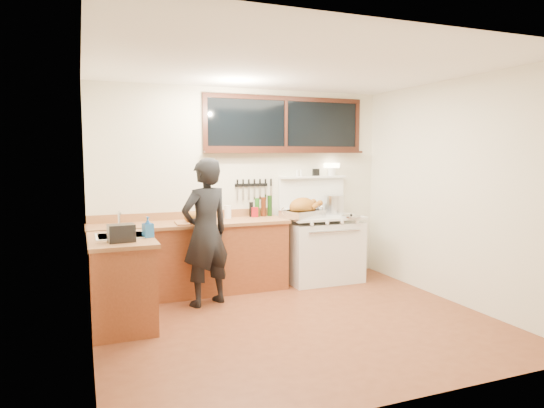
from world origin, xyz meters
name	(u,v)px	position (x,y,z in m)	size (l,w,h in m)	color
ground_plane	(298,323)	(0.00, 0.00, -0.01)	(4.00, 3.50, 0.02)	#622E19
room_shell	(299,163)	(0.00, 0.00, 1.65)	(4.10, 3.60, 2.65)	beige
counter_back	(191,257)	(-0.80, 1.45, 0.45)	(2.44, 0.64, 1.00)	brown
counter_left	(121,281)	(-1.70, 0.62, 0.45)	(0.64, 1.09, 0.90)	brown
sink_unit	(121,241)	(-1.68, 0.70, 0.85)	(0.50, 0.45, 0.37)	white
vintage_stove	(321,247)	(1.00, 1.41, 0.47)	(1.02, 0.74, 1.61)	white
back_window	(286,130)	(0.60, 1.72, 2.06)	(2.32, 0.13, 0.77)	black
left_doorway	(91,241)	(-1.99, -0.55, 1.09)	(0.02, 1.04, 2.17)	black
knife_strip	(253,186)	(0.12, 1.73, 1.31)	(0.52, 0.03, 0.28)	black
man	(206,232)	(-0.73, 0.93, 0.85)	(0.72, 0.60, 1.69)	black
soap_bottle	(148,227)	(-1.43, 0.52, 1.01)	(0.12, 0.12, 0.21)	#205CA4
toaster	(121,233)	(-1.70, 0.36, 0.98)	(0.26, 0.19, 0.17)	black
cutting_board	(194,219)	(-0.78, 1.30, 0.95)	(0.46, 0.35, 0.15)	#97623C
roast_turkey	(303,210)	(0.67, 1.31, 1.01)	(0.61, 0.54, 0.27)	silver
stockpot	(334,205)	(1.25, 1.51, 1.03)	(0.34, 0.34, 0.26)	silver
saucepan	(312,209)	(0.97, 1.63, 0.97)	(0.22, 0.32, 0.14)	silver
pot_lid	(351,216)	(1.29, 1.12, 0.91)	(0.32, 0.32, 0.04)	silver
coffee_tin	(255,212)	(0.10, 1.60, 0.97)	(0.10, 0.09, 0.13)	#9F1116
pitcher	(228,212)	(-0.27, 1.60, 0.99)	(0.10, 0.10, 0.17)	white
bottle_cluster	(262,207)	(0.22, 1.63, 1.03)	(0.33, 0.07, 0.28)	black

